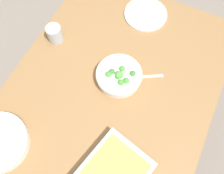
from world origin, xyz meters
The scene contains 7 objects.
ground_plane centered at (0.00, 0.00, 0.00)m, with size 6.00×6.00×0.00m, color slate.
dining_table centered at (0.00, 0.00, 0.65)m, with size 1.20×0.90×0.74m.
broccoli_bowl centered at (0.05, -0.01, 0.77)m, with size 0.21×0.21×0.07m.
drink_cup centered at (0.12, 0.36, 0.78)m, with size 0.07×0.07×0.08m.
side_plate centered at (0.45, 0.02, 0.75)m, with size 0.22×0.22×0.01m, color white.
spoon_by_stew centered at (-0.40, 0.27, 0.74)m, with size 0.14×0.14×0.01m.
spoon_by_broccoli centered at (0.10, -0.09, 0.74)m, with size 0.10×0.16×0.01m.
Camera 1 is at (-0.42, -0.20, 1.76)m, focal length 39.91 mm.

